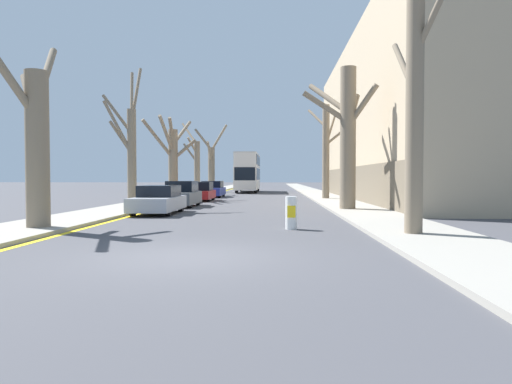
% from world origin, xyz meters
% --- Properties ---
extents(ground_plane, '(300.00, 300.00, 0.00)m').
position_xyz_m(ground_plane, '(0.00, 0.00, 0.00)').
color(ground_plane, '#424247').
extents(sidewalk_left, '(2.95, 120.00, 0.12)m').
position_xyz_m(sidewalk_left, '(-6.09, 50.00, 0.06)').
color(sidewalk_left, gray).
rests_on(sidewalk_left, ground).
extents(sidewalk_right, '(2.95, 120.00, 0.12)m').
position_xyz_m(sidewalk_right, '(6.09, 50.00, 0.06)').
color(sidewalk_right, gray).
rests_on(sidewalk_right, ground).
extents(building_facade_right, '(10.08, 35.19, 12.31)m').
position_xyz_m(building_facade_right, '(12.55, 26.98, 6.14)').
color(building_facade_right, tan).
rests_on(building_facade_right, ground).
extents(kerb_line_stripe, '(0.24, 120.00, 0.01)m').
position_xyz_m(kerb_line_stripe, '(-4.44, 50.00, 0.00)').
color(kerb_line_stripe, yellow).
rests_on(kerb_line_stripe, ground).
extents(street_tree_left_0, '(2.14, 4.42, 6.51)m').
position_xyz_m(street_tree_left_0, '(-5.74, 4.71, 2.96)').
color(street_tree_left_0, '#7A6B56').
rests_on(street_tree_left_0, ground).
extents(street_tree_left_1, '(2.02, 2.40, 7.74)m').
position_xyz_m(street_tree_left_1, '(-5.63, 13.83, 3.25)').
color(street_tree_left_1, '#7A6B56').
rests_on(street_tree_left_1, ground).
extents(street_tree_left_2, '(3.69, 5.66, 6.25)m').
position_xyz_m(street_tree_left_2, '(-5.66, 23.75, 3.14)').
color(street_tree_left_2, '#7A6B56').
rests_on(street_tree_left_2, ground).
extents(street_tree_left_3, '(2.25, 3.32, 7.23)m').
position_xyz_m(street_tree_left_3, '(-5.82, 34.42, 3.00)').
color(street_tree_left_3, '#7A6B56').
rests_on(street_tree_left_3, ground).
extents(street_tree_left_4, '(3.91, 3.90, 8.10)m').
position_xyz_m(street_tree_left_4, '(-5.70, 44.17, 3.23)').
color(street_tree_left_4, '#7A6B56').
rests_on(street_tree_left_4, ground).
extents(street_tree_right_0, '(2.30, 3.06, 9.18)m').
position_xyz_m(street_tree_right_0, '(5.86, 3.43, 3.99)').
color(street_tree_right_0, '#7A6B56').
rests_on(street_tree_right_0, ground).
extents(street_tree_right_1, '(3.72, 3.59, 7.21)m').
position_xyz_m(street_tree_right_1, '(5.49, 13.68, 3.93)').
color(street_tree_right_1, '#7A6B56').
rests_on(street_tree_right_1, ground).
extents(street_tree_right_2, '(3.78, 2.16, 7.20)m').
position_xyz_m(street_tree_right_2, '(5.77, 25.36, 3.85)').
color(street_tree_right_2, '#7A6B56').
rests_on(street_tree_right_2, ground).
extents(double_decker_bus, '(2.43, 11.13, 4.39)m').
position_xyz_m(double_decker_bus, '(-1.28, 42.87, 2.48)').
color(double_decker_bus, silver).
rests_on(double_decker_bus, ground).
extents(parked_car_0, '(1.81, 4.29, 1.32)m').
position_xyz_m(parked_car_0, '(-3.54, 11.43, 0.63)').
color(parked_car_0, '#9EA3AD').
rests_on(parked_car_0, ground).
extents(parked_car_1, '(1.73, 4.17, 1.49)m').
position_xyz_m(parked_car_1, '(-3.54, 16.66, 0.70)').
color(parked_car_1, '#4C5156').
rests_on(parked_car_1, ground).
extents(parked_car_2, '(1.77, 3.99, 1.38)m').
position_xyz_m(parked_car_2, '(-3.54, 23.23, 0.65)').
color(parked_car_2, maroon).
rests_on(parked_car_2, ground).
extents(parked_car_3, '(1.84, 4.52, 1.39)m').
position_xyz_m(parked_car_3, '(-3.54, 29.55, 0.66)').
color(parked_car_3, navy).
rests_on(parked_car_3, ground).
extents(traffic_bollard, '(0.38, 0.39, 1.07)m').
position_xyz_m(traffic_bollard, '(2.42, 5.31, 0.54)').
color(traffic_bollard, white).
rests_on(traffic_bollard, ground).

